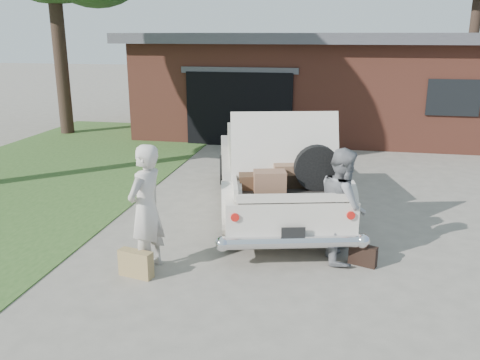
# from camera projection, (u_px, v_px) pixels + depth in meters

# --- Properties ---
(ground) EXTENTS (90.00, 90.00, 0.00)m
(ground) POSITION_uv_depth(u_px,v_px,m) (232.00, 260.00, 7.69)
(ground) COLOR gray
(ground) RESTS_ON ground
(grass_strip) EXTENTS (6.00, 16.00, 0.02)m
(grass_strip) POSITION_uv_depth(u_px,v_px,m) (24.00, 184.00, 11.54)
(grass_strip) COLOR #2D4C1E
(grass_strip) RESTS_ON ground
(house) EXTENTS (12.80, 7.80, 3.30)m
(house) POSITION_uv_depth(u_px,v_px,m) (328.00, 81.00, 17.84)
(house) COLOR brown
(house) RESTS_ON ground
(sedan) EXTENTS (3.22, 5.56, 2.13)m
(sedan) POSITION_uv_depth(u_px,v_px,m) (274.00, 172.00, 9.67)
(sedan) COLOR beige
(sedan) RESTS_ON ground
(woman_left) EXTENTS (0.60, 0.77, 1.86)m
(woman_left) POSITION_uv_depth(u_px,v_px,m) (146.00, 209.00, 7.17)
(woman_left) COLOR beige
(woman_left) RESTS_ON ground
(woman_right) EXTENTS (0.81, 0.95, 1.72)m
(woman_right) POSITION_uv_depth(u_px,v_px,m) (342.00, 205.00, 7.53)
(woman_right) COLOR gray
(woman_right) RESTS_ON ground
(suitcase_left) EXTENTS (0.52, 0.27, 0.39)m
(suitcase_left) POSITION_uv_depth(u_px,v_px,m) (136.00, 264.00, 7.14)
(suitcase_left) COLOR #A08551
(suitcase_left) RESTS_ON ground
(suitcase_right) EXTENTS (0.43, 0.26, 0.31)m
(suitcase_right) POSITION_uv_depth(u_px,v_px,m) (363.00, 255.00, 7.50)
(suitcase_right) COLOR black
(suitcase_right) RESTS_ON ground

